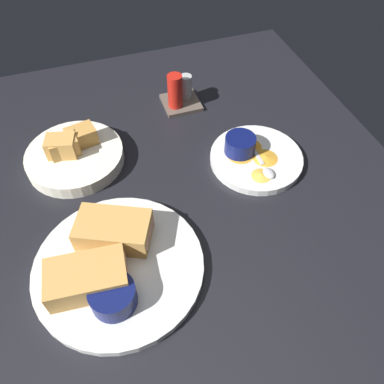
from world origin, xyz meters
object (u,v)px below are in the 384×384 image
sandwich_half_near (114,230)px  plate_chips_companion (256,158)px  ramekin_dark_sauce (113,296)px  spoon_by_gravy_ramekin (266,169)px  sandwich_half_far (87,278)px  condiment_caddy (179,94)px  spoon_by_dark_ramekin (112,269)px  plate_sandwich_main (119,267)px  ramekin_light_gravy (240,144)px  bread_basket_rear (74,154)px

sandwich_half_near → plate_chips_companion: 35.29cm
ramekin_dark_sauce → spoon_by_gravy_ramekin: size_ratio=0.77×
sandwich_half_near → sandwich_half_far: bearing=-127.1°
sandwich_half_far → condiment_caddy: 52.10cm
spoon_by_dark_ramekin → spoon_by_gravy_ramekin: (35.20, 12.88, 0.00)cm
plate_sandwich_main → ramekin_light_gravy: 36.61cm
spoon_by_dark_ramekin → ramekin_light_gravy: bearing=31.7°
spoon_by_dark_ramekin → plate_chips_companion: spoon_by_dark_ramekin is taller
spoon_by_gravy_ramekin → condiment_caddy: 30.44cm
ramekin_dark_sauce → plate_chips_companion: ramekin_dark_sauce is taller
sandwich_half_far → spoon_by_gravy_ramekin: (39.32, 14.41, -2.04)cm
sandwich_half_near → plate_chips_companion: sandwich_half_near is taller
bread_basket_rear → spoon_by_dark_ramekin: bearing=-85.1°
sandwich_half_near → sandwich_half_far: size_ratio=1.08×
spoon_by_dark_ramekin → condiment_caddy: bearing=58.8°
sandwich_half_far → plate_sandwich_main: bearing=22.9°
sandwich_half_near → plate_sandwich_main: bearing=-97.1°
spoon_by_gravy_ramekin → spoon_by_dark_ramekin: bearing=-159.9°
spoon_by_gravy_ramekin → condiment_caddy: bearing=109.3°
sandwich_half_near → spoon_by_dark_ramekin: (-1.81, -6.31, -2.04)cm
ramekin_light_gravy → spoon_by_gravy_ramekin: size_ratio=0.68×
plate_chips_companion → spoon_by_gravy_ramekin: (0.02, -4.48, 1.16)cm
spoon_by_dark_ramekin → bread_basket_rear: (-2.57, 29.84, 0.22)cm
plate_sandwich_main → spoon_by_dark_ramekin: size_ratio=3.00×
sandwich_half_far → spoon_by_gravy_ramekin: 41.93cm
spoon_by_dark_ramekin → spoon_by_gravy_ramekin: 37.48cm
ramekin_light_gravy → bread_basket_rear: bread_basket_rear is taller
plate_chips_companion → spoon_by_gravy_ramekin: 4.63cm
condiment_caddy → sandwich_half_far: bearing=-124.2°
plate_sandwich_main → spoon_by_gravy_ramekin: 36.23cm
sandwich_half_far → ramekin_dark_sauce: size_ratio=1.83×
sandwich_half_near → spoon_by_gravy_ramekin: sandwich_half_near is taller
spoon_by_dark_ramekin → bread_basket_rear: bearing=94.9°
bread_basket_rear → condiment_caddy: (27.72, 11.73, 1.22)cm
sandwich_half_far → condiment_caddy: size_ratio=1.46×
sandwich_half_near → spoon_by_gravy_ramekin: bearing=11.1°
plate_sandwich_main → condiment_caddy: bearing=59.6°
ramekin_dark_sauce → ramekin_light_gravy: (32.89, 25.67, -0.05)cm
ramekin_dark_sauce → spoon_by_gravy_ramekin: ramekin_dark_sauce is taller
spoon_by_dark_ramekin → bread_basket_rear: size_ratio=0.48×
plate_chips_companion → spoon_by_gravy_ramekin: size_ratio=2.05×
ramekin_dark_sauce → sandwich_half_far: bearing=128.4°
spoon_by_dark_ramekin → condiment_caddy: 48.61cm
ramekin_light_gravy → condiment_caddy: (-6.99, 21.68, -0.30)cm
spoon_by_dark_ramekin → condiment_caddy: (25.15, 41.57, 1.44)cm
plate_chips_companion → condiment_caddy: size_ratio=2.13×
sandwich_half_near → ramekin_dark_sauce: 12.37cm
plate_chips_companion → ramekin_light_gravy: ramekin_light_gravy is taller
plate_chips_companion → spoon_by_gravy_ramekin: bearing=-89.7°
ramekin_dark_sauce → plate_chips_companion: (35.93, 23.14, -2.96)cm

